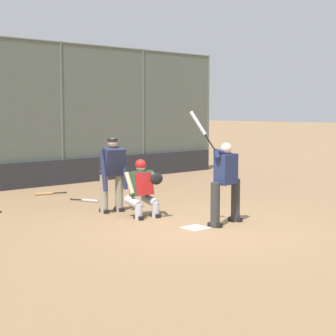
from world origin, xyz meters
TOP-DOWN VIEW (x-y plane):
  - ground_plane at (0.00, 0.00)m, footprint 160.00×160.00m
  - home_plate_marker at (0.00, 0.00)m, footprint 0.43×0.43m
  - backstop_fence at (0.00, -7.19)m, footprint 15.92×0.08m
  - padding_wall at (0.00, -7.09)m, footprint 15.52×0.18m
  - bleachers_beyond at (-1.95, -9.69)m, footprint 11.09×2.50m
  - batter_at_plate at (-0.67, 0.13)m, footprint 1.10×0.60m
  - catcher_behind_plate at (0.05, -1.50)m, footprint 0.65×0.79m
  - umpire_home at (0.17, -2.38)m, footprint 0.65×0.45m
  - spare_bat_near_backstop at (-0.07, -5.57)m, footprint 0.82×0.29m
  - spare_bat_by_padding at (-0.23, -3.90)m, footprint 0.34×0.78m
  - fielding_glove_on_dirt at (-3.21, -6.07)m, footprint 0.33×0.25m

SIDE VIEW (x-z plane):
  - ground_plane at x=0.00m, z-range 0.00..0.00m
  - home_plate_marker at x=0.00m, z-range 0.00..0.01m
  - spare_bat_near_backstop at x=-0.07m, z-range 0.00..0.07m
  - spare_bat_by_padding at x=-0.23m, z-range 0.00..0.07m
  - fielding_glove_on_dirt at x=-3.21m, z-range 0.00..0.12m
  - padding_wall at x=0.00m, z-range 0.00..0.75m
  - bleachers_beyond at x=-1.95m, z-range -0.26..1.22m
  - catcher_behind_plate at x=0.05m, z-range 0.02..1.23m
  - umpire_home at x=0.17m, z-range 0.06..1.68m
  - batter_at_plate at x=-0.67m, z-range -0.23..1.98m
  - backstop_fence at x=0.00m, z-range 0.09..4.32m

